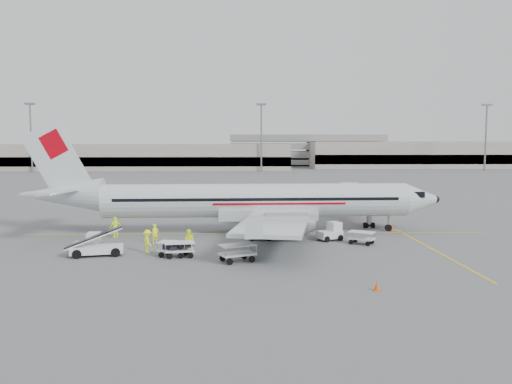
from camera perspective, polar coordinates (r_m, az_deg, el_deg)
ground at (r=47.75m, az=0.07°, el=-4.77°), size 360.00×360.00×0.00m
stripe_lead at (r=47.74m, az=0.07°, el=-4.76°), size 44.00×0.20×0.01m
stripe_cross at (r=42.73m, az=19.64°, el=-6.26°), size 0.20×20.00×0.01m
terminal_west at (r=181.20m, az=-13.95°, el=3.90°), size 110.00×22.00×9.00m
terminal_east at (r=204.86m, az=18.83°, el=4.05°), size 90.00×26.00×10.00m
parking_garage at (r=208.67m, az=5.68°, el=4.87°), size 62.00×24.00×14.00m
treeline at (r=222.06m, az=-1.25°, el=3.88°), size 300.00×3.00×6.00m
mast_west at (r=178.72m, az=-24.31°, el=5.65°), size 3.20×1.20×22.00m
mast_center at (r=165.14m, az=0.61°, el=6.19°), size 3.20×1.20×22.00m
mast_east at (r=183.99m, az=24.77°, el=5.61°), size 3.20×1.20×22.00m
aircraft at (r=47.73m, az=0.06°, el=1.63°), size 39.25×31.19×10.58m
jet_bridge at (r=57.22m, az=11.54°, el=-1.24°), size 2.92×14.86×3.89m
belt_loader at (r=39.88m, az=-17.74°, el=-4.99°), size 5.40×2.92×2.77m
tug_fore at (r=44.67m, az=8.44°, el=-4.47°), size 2.40×1.97×1.62m
tug_mid at (r=44.54m, az=0.58°, el=-4.37°), size 2.36×1.52×1.72m
tug_aft at (r=41.51m, az=-18.68°, el=-5.48°), size 2.07×1.26×1.56m
cart_loaded_a at (r=38.37m, az=-9.40°, el=-6.44°), size 2.43×1.74×1.15m
cart_loaded_b at (r=38.08m, az=-8.72°, el=-6.52°), size 2.40×1.65×1.16m
cart_empty_a at (r=36.15m, az=-2.16°, el=-6.99°), size 2.86×2.36×1.29m
cart_empty_b at (r=43.44m, az=11.96°, el=-5.15°), size 2.44×2.17×1.09m
cone_nose at (r=50.87m, az=15.29°, el=-3.97°), size 0.39×0.39×0.64m
cone_port at (r=65.56m, az=-0.11°, el=-1.78°), size 0.34×0.34×0.55m
cone_stbd at (r=30.07m, az=13.65°, el=-10.35°), size 0.36×0.36×0.59m
crew_a at (r=43.61m, az=-11.45°, el=-4.70°), size 0.73×0.71×1.69m
crew_b at (r=40.32m, az=-7.64°, el=-5.46°), size 1.03×0.95×1.69m
crew_c at (r=40.02m, az=-12.28°, el=-5.52°), size 1.18×1.35×1.82m
crew_d at (r=47.34m, az=-15.75°, el=-3.89°), size 1.15×1.07×1.90m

